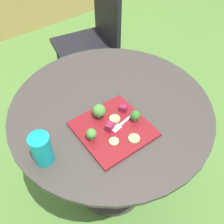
{
  "coord_description": "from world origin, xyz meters",
  "views": [
    {
      "loc": [
        -0.5,
        -0.69,
        1.65
      ],
      "look_at": [
        -0.04,
        -0.06,
        0.79
      ],
      "focal_mm": 42.78,
      "sensor_mm": 36.0,
      "label": 1
    }
  ],
  "objects_px": {
    "salad_plate": "(113,129)",
    "drinking_glass": "(42,150)",
    "fork": "(123,123)",
    "patio_chair": "(94,34)"
  },
  "relations": [
    {
      "from": "patio_chair",
      "to": "drinking_glass",
      "type": "relative_size",
      "value": 6.61
    },
    {
      "from": "salad_plate",
      "to": "drinking_glass",
      "type": "xyz_separation_m",
      "value": [
        -0.3,
        0.04,
        0.05
      ]
    },
    {
      "from": "patio_chair",
      "to": "drinking_glass",
      "type": "xyz_separation_m",
      "value": [
        -0.86,
        -0.95,
        0.29
      ]
    },
    {
      "from": "patio_chair",
      "to": "fork",
      "type": "xyz_separation_m",
      "value": [
        -0.51,
        -1.0,
        0.24
      ]
    },
    {
      "from": "salad_plate",
      "to": "drinking_glass",
      "type": "bearing_deg",
      "value": 171.99
    },
    {
      "from": "patio_chair",
      "to": "drinking_glass",
      "type": "height_order",
      "value": "patio_chair"
    },
    {
      "from": "fork",
      "to": "salad_plate",
      "type": "bearing_deg",
      "value": 175.45
    },
    {
      "from": "patio_chair",
      "to": "drinking_glass",
      "type": "bearing_deg",
      "value": -132.0
    },
    {
      "from": "salad_plate",
      "to": "fork",
      "type": "bearing_deg",
      "value": -4.55
    },
    {
      "from": "drinking_glass",
      "to": "patio_chair",
      "type": "bearing_deg",
      "value": 48.0
    }
  ]
}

